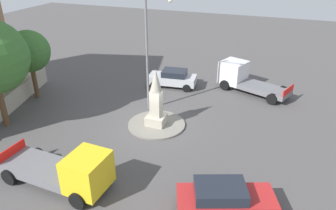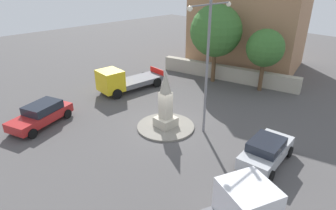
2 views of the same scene
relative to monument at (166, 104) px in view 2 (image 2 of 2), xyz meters
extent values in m
plane|color=#4F4C4C|center=(0.00, 0.00, -1.72)|extent=(80.00, 80.00, 0.00)
cylinder|color=gray|center=(0.00, 0.00, -1.65)|extent=(3.82, 3.82, 0.13)
cube|color=#B2AA99|center=(0.00, 0.00, -1.28)|extent=(1.23, 1.23, 0.62)
cube|color=#B2AA99|center=(0.00, 0.00, -0.08)|extent=(0.68, 0.68, 1.79)
cone|color=#B2AA99|center=(0.00, 0.00, 1.54)|extent=(0.75, 0.75, 1.44)
cylinder|color=slate|center=(-1.45, 2.05, 2.45)|extent=(0.16, 0.16, 8.33)
cylinder|color=slate|center=(-2.29, 2.05, 6.16)|extent=(1.67, 0.08, 0.08)
cylinder|color=slate|center=(-0.62, 2.05, 6.16)|extent=(1.67, 0.08, 0.08)
sphere|color=#F2EACC|center=(-3.13, 2.05, 6.06)|extent=(0.28, 0.28, 0.28)
sphere|color=#F2EACC|center=(0.22, 2.05, 6.06)|extent=(0.28, 0.28, 0.28)
cube|color=#B22323|center=(5.81, -6.10, -1.10)|extent=(4.67, 3.14, 0.59)
cube|color=#1E232D|center=(5.54, -6.21, -0.53)|extent=(2.67, 2.28, 0.54)
cylinder|color=black|center=(6.93, -4.76, -1.40)|extent=(0.68, 0.43, 0.64)
cylinder|color=black|center=(7.54, -6.38, -1.40)|extent=(0.68, 0.43, 0.64)
cylinder|color=black|center=(4.08, -5.83, -1.40)|extent=(0.68, 0.43, 0.64)
cylinder|color=black|center=(4.69, -7.45, -1.40)|extent=(0.68, 0.43, 0.64)
cube|color=#B7BABF|center=(-1.21, 6.59, -1.06)|extent=(4.10, 2.10, 0.67)
cube|color=#1E232D|center=(-1.04, 6.61, -0.48)|extent=(2.13, 1.74, 0.49)
cylinder|color=black|center=(-2.48, 5.60, -1.40)|extent=(0.66, 0.29, 0.64)
cylinder|color=black|center=(-2.67, 7.25, -1.40)|extent=(0.66, 0.29, 0.64)
cylinder|color=black|center=(0.26, 5.92, -1.40)|extent=(0.66, 0.29, 0.64)
cylinder|color=black|center=(0.06, 7.57, -1.40)|extent=(0.66, 0.29, 0.64)
cube|color=silver|center=(3.58, 8.28, -0.38)|extent=(2.44, 2.47, 1.83)
cylinder|color=black|center=(3.11, 7.43, -1.30)|extent=(0.88, 0.56, 0.84)
cube|color=yellow|center=(-0.53, -7.21, -0.43)|extent=(1.84, 2.08, 1.73)
cube|color=slate|center=(-3.44, -7.05, -1.09)|extent=(4.19, 2.22, 0.42)
cube|color=red|center=(-5.45, -6.94, -0.63)|extent=(0.17, 1.91, 0.50)
cylinder|color=black|center=(-0.43, -6.22, -1.30)|extent=(0.85, 0.33, 0.84)
cylinder|color=black|center=(-0.54, -8.21, -1.30)|extent=(0.85, 0.33, 0.84)
cylinder|color=black|center=(-4.61, -5.99, -1.30)|extent=(0.85, 0.33, 0.84)
cylinder|color=black|center=(-4.72, -7.97, -1.30)|extent=(0.85, 0.33, 0.84)
cube|color=#B2AA99|center=(-10.63, -2.74, -1.04)|extent=(4.01, 13.12, 1.36)
cube|color=#A87A56|center=(-16.16, -4.17, 4.14)|extent=(10.81, 12.36, 11.71)
cylinder|color=brown|center=(-10.53, 0.89, -0.39)|extent=(0.35, 0.35, 2.66)
sphere|color=#386B2D|center=(-10.53, 0.89, 2.03)|extent=(3.12, 3.12, 3.12)
cylinder|color=brown|center=(-9.42, -3.42, -0.16)|extent=(0.39, 0.39, 3.12)
sphere|color=#386B2D|center=(-9.42, -3.42, 3.01)|extent=(4.59, 4.59, 4.59)
camera|label=1|loc=(7.15, -17.20, 9.09)|focal=34.33mm
camera|label=2|loc=(11.55, 12.21, 7.74)|focal=30.68mm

